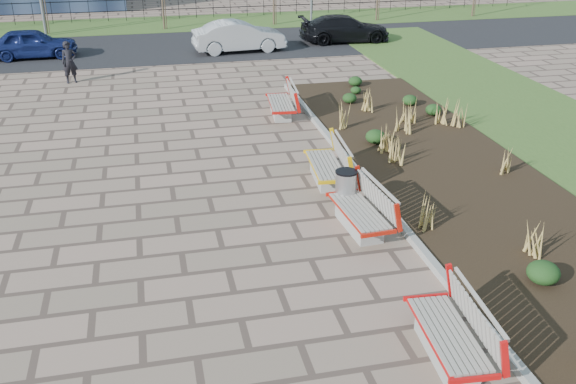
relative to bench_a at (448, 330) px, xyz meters
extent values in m
plane|color=#84695B|center=(-3.00, 1.65, -0.50)|extent=(120.00, 120.00, 0.00)
cube|color=black|center=(3.25, 6.65, -0.45)|extent=(4.50, 18.00, 0.10)
cube|color=gray|center=(0.92, 6.65, -0.42)|extent=(0.16, 18.00, 0.15)
cube|color=#33511E|center=(-3.00, 29.65, -0.48)|extent=(80.00, 5.00, 0.04)
cube|color=black|center=(-3.00, 23.65, -0.49)|extent=(80.00, 7.00, 0.02)
cylinder|color=#B2B2B7|center=(-0.01, 5.30, -0.02)|extent=(0.49, 0.49, 0.95)
imported|color=black|center=(-7.01, 18.14, 0.30)|extent=(0.66, 0.52, 1.59)
imported|color=navy|center=(-8.96, 22.74, 0.16)|extent=(3.79, 1.59, 1.28)
imported|color=#A0A4A8|center=(0.11, 22.00, 0.21)|extent=(4.29, 1.75, 1.38)
imported|color=black|center=(5.47, 22.97, 0.16)|extent=(4.46, 1.95, 1.28)
camera|label=1|loc=(-4.21, -7.34, 6.13)|focal=40.00mm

